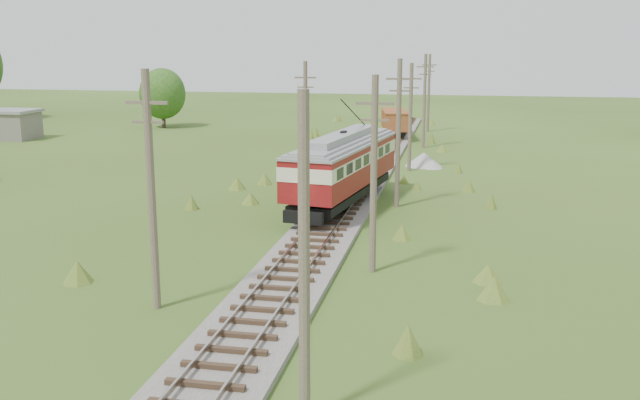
# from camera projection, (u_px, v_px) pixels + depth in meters

# --- Properties ---
(railbed_main) EXTENTS (3.60, 96.00, 0.57)m
(railbed_main) POSITION_uv_depth(u_px,v_px,m) (353.00, 192.00, 47.40)
(railbed_main) COLOR #605B54
(railbed_main) RESTS_ON ground
(streetcar) EXTENTS (5.11, 13.58, 6.14)m
(streetcar) POSITION_uv_depth(u_px,v_px,m) (343.00, 163.00, 43.05)
(streetcar) COLOR black
(streetcar) RESTS_ON ground
(gondola) EXTENTS (3.53, 7.59, 2.42)m
(gondola) POSITION_uv_depth(u_px,v_px,m) (394.00, 121.00, 75.08)
(gondola) COLOR black
(gondola) RESTS_ON ground
(gravel_pile) EXTENTS (3.10, 3.29, 1.13)m
(gravel_pile) POSITION_uv_depth(u_px,v_px,m) (425.00, 160.00, 58.28)
(gravel_pile) COLOR gray
(gravel_pile) RESTS_ON ground
(utility_pole_r_1) EXTENTS (0.30, 0.30, 8.80)m
(utility_pole_r_1) POSITION_uv_depth(u_px,v_px,m) (304.00, 263.00, 18.13)
(utility_pole_r_1) COLOR brown
(utility_pole_r_1) RESTS_ON ground
(utility_pole_r_2) EXTENTS (1.60, 0.30, 8.60)m
(utility_pole_r_2) POSITION_uv_depth(u_px,v_px,m) (374.00, 173.00, 30.54)
(utility_pole_r_2) COLOR brown
(utility_pole_r_2) RESTS_ON ground
(utility_pole_r_3) EXTENTS (1.60, 0.30, 9.00)m
(utility_pole_r_3) POSITION_uv_depth(u_px,v_px,m) (398.00, 132.00, 42.97)
(utility_pole_r_3) COLOR brown
(utility_pole_r_3) RESTS_ON ground
(utility_pole_r_4) EXTENTS (1.60, 0.30, 8.40)m
(utility_pole_r_4) POSITION_uv_depth(u_px,v_px,m) (410.00, 116.00, 55.52)
(utility_pole_r_4) COLOR brown
(utility_pole_r_4) RESTS_ON ground
(utility_pole_r_5) EXTENTS (1.60, 0.30, 8.90)m
(utility_pole_r_5) POSITION_uv_depth(u_px,v_px,m) (424.00, 100.00, 67.85)
(utility_pole_r_5) COLOR brown
(utility_pole_r_5) RESTS_ON ground
(utility_pole_r_6) EXTENTS (1.60, 0.30, 8.70)m
(utility_pole_r_6) POSITION_uv_depth(u_px,v_px,m) (429.00, 92.00, 80.36)
(utility_pole_r_6) COLOR brown
(utility_pole_r_6) RESTS_ON ground
(utility_pole_l_a) EXTENTS (1.60, 0.30, 9.00)m
(utility_pole_l_a) POSITION_uv_depth(u_px,v_px,m) (151.00, 189.00, 26.16)
(utility_pole_l_a) COLOR brown
(utility_pole_l_a) RESTS_ON ground
(utility_pole_l_b) EXTENTS (1.60, 0.30, 8.60)m
(utility_pole_l_b) POSITION_uv_depth(u_px,v_px,m) (306.00, 118.00, 53.09)
(utility_pole_l_b) COLOR brown
(utility_pole_l_b) RESTS_ON ground
(tree_mid_a) EXTENTS (5.46, 5.46, 7.03)m
(tree_mid_a) POSITION_uv_depth(u_px,v_px,m) (162.00, 94.00, 84.45)
(tree_mid_a) COLOR #38281C
(tree_mid_a) RESTS_ON ground
(shed) EXTENTS (6.40, 4.40, 3.10)m
(shed) POSITION_uv_depth(u_px,v_px,m) (6.00, 124.00, 74.79)
(shed) COLOR slate
(shed) RESTS_ON ground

